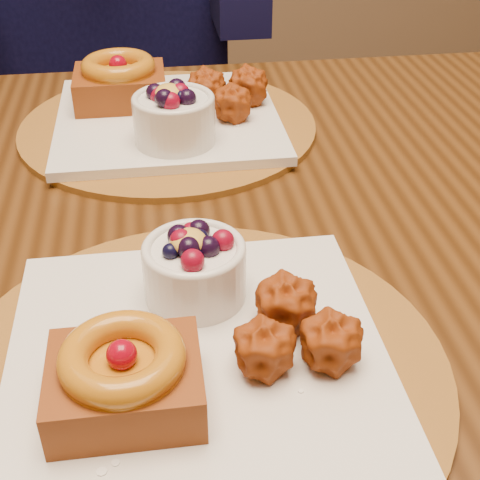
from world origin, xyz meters
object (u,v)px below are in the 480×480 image
Objects in this scene: dining_table at (183,278)px; place_setting_near at (194,347)px; place_setting_far at (165,111)px; chair_far at (114,82)px.

place_setting_near reaches higher than dining_table.
place_setting_far reaches higher than place_setting_near.
dining_table is 1.62× the size of chair_far.
chair_far is (-0.10, 0.95, -0.13)m from dining_table.
place_setting_far is (-0.00, 0.21, 0.10)m from dining_table.
place_setting_far is (-0.00, 0.43, 0.01)m from place_setting_near.
dining_table is at bearing -89.11° from place_setting_far.
place_setting_far is at bearing -71.06° from chair_far.
chair_far is at bearing 96.27° from dining_table.
chair_far reaches higher than dining_table.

